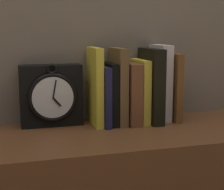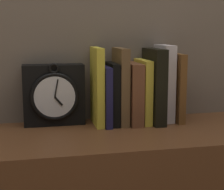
{
  "view_description": "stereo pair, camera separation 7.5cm",
  "coord_description": "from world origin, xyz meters",
  "views": [
    {
      "loc": [
        -0.31,
        -1.06,
        1.23
      ],
      "look_at": [
        0.0,
        0.0,
        1.04
      ],
      "focal_mm": 60.0,
      "sensor_mm": 36.0,
      "label": 1
    },
    {
      "loc": [
        -0.24,
        -1.08,
        1.23
      ],
      "look_at": [
        0.0,
        0.0,
        1.04
      ],
      "focal_mm": 60.0,
      "sensor_mm": 36.0,
      "label": 2
    }
  ],
  "objects": [
    {
      "name": "book_slot3_brown",
      "position": [
        0.05,
        0.11,
        1.05
      ],
      "size": [
        0.03,
        0.14,
        0.25
      ],
      "color": "brown",
      "rests_on": "bookshelf"
    },
    {
      "name": "book_slot7_white",
      "position": [
        0.21,
        0.12,
        1.05
      ],
      "size": [
        0.04,
        0.12,
        0.26
      ],
      "color": "silver",
      "rests_on": "bookshelf"
    },
    {
      "name": "book_slot0_yellow",
      "position": [
        -0.03,
        0.11,
        1.05
      ],
      "size": [
        0.02,
        0.14,
        0.25
      ],
      "color": "yellow",
      "rests_on": "bookshelf"
    },
    {
      "name": "book_slot2_black",
      "position": [
        0.03,
        0.11,
        1.02
      ],
      "size": [
        0.02,
        0.14,
        0.2
      ],
      "color": "black",
      "rests_on": "bookshelf"
    },
    {
      "name": "book_slot6_black",
      "position": [
        0.17,
        0.1,
        1.04
      ],
      "size": [
        0.04,
        0.16,
        0.25
      ],
      "color": "black",
      "rests_on": "bookshelf"
    },
    {
      "name": "clock",
      "position": [
        -0.16,
        0.14,
        1.02
      ],
      "size": [
        0.2,
        0.08,
        0.21
      ],
      "color": "black",
      "rests_on": "bookshelf"
    },
    {
      "name": "book_slot8_brown",
      "position": [
        0.25,
        0.11,
        1.03
      ],
      "size": [
        0.02,
        0.14,
        0.23
      ],
      "color": "brown",
      "rests_on": "bookshelf"
    },
    {
      "name": "book_slot1_navy",
      "position": [
        -0.0,
        0.11,
        1.02
      ],
      "size": [
        0.02,
        0.15,
        0.19
      ],
      "color": "#1E1D47",
      "rests_on": "bookshelf"
    },
    {
      "name": "wall_back",
      "position": [
        0.0,
        0.21,
        1.3
      ],
      "size": [
        6.0,
        0.05,
        2.6
      ],
      "color": "#756656",
      "rests_on": "ground_plane"
    },
    {
      "name": "book_slot5_yellow",
      "position": [
        0.13,
        0.11,
        1.03
      ],
      "size": [
        0.03,
        0.14,
        0.21
      ],
      "color": "yellow",
      "rests_on": "bookshelf"
    },
    {
      "name": "book_slot4_brown",
      "position": [
        0.09,
        0.1,
        1.02
      ],
      "size": [
        0.04,
        0.15,
        0.2
      ],
      "color": "brown",
      "rests_on": "bookshelf"
    }
  ]
}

